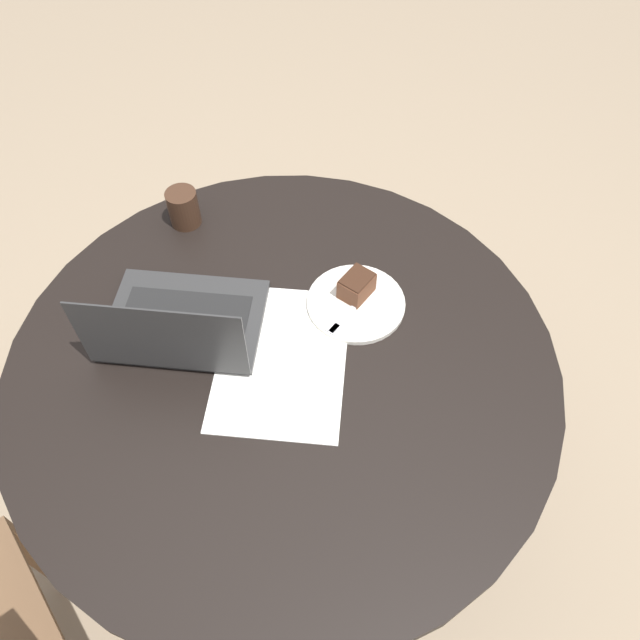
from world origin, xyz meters
The scene contains 8 objects.
ground_plane centered at (0.00, 0.00, 0.00)m, with size 12.00×12.00×0.00m, color gray.
dining_table centered at (0.00, 0.00, 0.62)m, with size 1.15×1.15×0.77m.
paper_document centered at (0.00, 0.00, 0.77)m, with size 0.46×0.42×0.00m.
plate centered at (0.21, -0.04, 0.78)m, with size 0.22×0.22×0.01m.
cake_slice centered at (0.23, -0.02, 0.81)m, with size 0.07×0.06×0.06m.
fork centered at (0.17, -0.04, 0.79)m, with size 0.17×0.03×0.00m.
coffee_glass centered at (0.16, 0.45, 0.82)m, with size 0.07×0.07×0.09m.
laptop centered at (-0.08, 0.21, 0.81)m, with size 0.39×0.41×0.21m.
Camera 1 is at (-0.51, -0.50, 1.86)m, focal length 35.00 mm.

